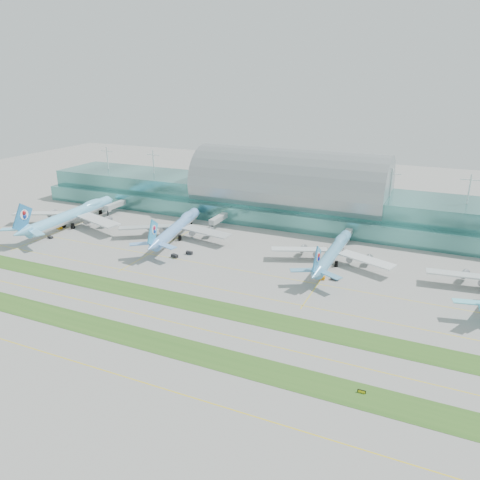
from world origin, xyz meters
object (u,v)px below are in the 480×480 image
at_px(airliner_a, 73,214).
at_px(airliner_b, 177,227).
at_px(terminal, 289,196).
at_px(airliner_c, 333,252).
at_px(taxiway_sign_east, 362,392).

xyz_separation_m(airliner_a, airliner_b, (68.06, 6.95, -0.91)).
distance_m(terminal, airliner_a, 131.04).
distance_m(terminal, airliner_b, 75.53).
distance_m(airliner_b, airliner_c, 87.34).
xyz_separation_m(airliner_b, airliner_c, (87.33, -1.23, -0.50)).
relative_size(terminal, airliner_a, 4.02).
distance_m(airliner_a, airliner_b, 68.42).
relative_size(airliner_c, taxiway_sign_east, 28.56).
bearing_deg(airliner_a, terminal, 27.78).
xyz_separation_m(airliner_a, taxiway_sign_east, (186.34, -87.29, -6.68)).
xyz_separation_m(terminal, taxiway_sign_east, (74.56, -155.32, -13.73)).
height_order(airliner_a, taxiway_sign_east, airliner_a).
height_order(terminal, airliner_b, terminal).
distance_m(airliner_a, airliner_c, 155.51).
height_order(airliner_c, taxiway_sign_east, airliner_c).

